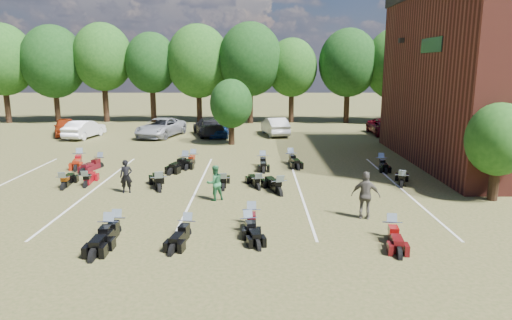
{
  "coord_description": "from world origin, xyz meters",
  "views": [
    {
      "loc": [
        -0.06,
        -18.7,
        5.96
      ],
      "look_at": [
        -0.12,
        4.0,
        1.2
      ],
      "focal_mm": 32.0,
      "sensor_mm": 36.0,
      "label": 1
    }
  ],
  "objects_px": {
    "motorcycle_3": "(187,236)",
    "motorcycle_7": "(86,187)",
    "person_grey": "(366,195)",
    "person_black": "(126,176)",
    "person_green": "(215,183)",
    "motorcycle_14": "(100,168)",
    "car_4": "(219,129)",
    "car_0": "(65,127)"
  },
  "relations": [
    {
      "from": "motorcycle_3",
      "to": "motorcycle_7",
      "type": "distance_m",
      "value": 9.02
    },
    {
      "from": "car_4",
      "to": "motorcycle_7",
      "type": "bearing_deg",
      "value": -111.29
    },
    {
      "from": "car_4",
      "to": "motorcycle_14",
      "type": "relative_size",
      "value": 1.72
    },
    {
      "from": "car_0",
      "to": "person_green",
      "type": "height_order",
      "value": "person_green"
    },
    {
      "from": "car_0",
      "to": "motorcycle_3",
      "type": "relative_size",
      "value": 2.06
    },
    {
      "from": "person_black",
      "to": "car_4",
      "type": "bearing_deg",
      "value": 68.93
    },
    {
      "from": "car_0",
      "to": "car_4",
      "type": "distance_m",
      "value": 13.22
    },
    {
      "from": "person_grey",
      "to": "motorcycle_3",
      "type": "height_order",
      "value": "person_grey"
    },
    {
      "from": "car_0",
      "to": "car_4",
      "type": "relative_size",
      "value": 1.12
    },
    {
      "from": "car_0",
      "to": "person_green",
      "type": "xyz_separation_m",
      "value": [
        14.5,
        -18.97,
        0.06
      ]
    },
    {
      "from": "motorcycle_7",
      "to": "car_0",
      "type": "bearing_deg",
      "value": -70.47
    },
    {
      "from": "person_green",
      "to": "motorcycle_14",
      "type": "height_order",
      "value": "person_green"
    },
    {
      "from": "person_grey",
      "to": "motorcycle_3",
      "type": "distance_m",
      "value": 7.06
    },
    {
      "from": "person_grey",
      "to": "motorcycle_14",
      "type": "height_order",
      "value": "person_grey"
    },
    {
      "from": "car_0",
      "to": "motorcycle_7",
      "type": "height_order",
      "value": "car_0"
    },
    {
      "from": "motorcycle_7",
      "to": "motorcycle_3",
      "type": "bearing_deg",
      "value": 126.47
    },
    {
      "from": "motorcycle_14",
      "to": "person_black",
      "type": "bearing_deg",
      "value": -44.91
    },
    {
      "from": "person_grey",
      "to": "car_4",
      "type": "bearing_deg",
      "value": -53.01
    },
    {
      "from": "motorcycle_3",
      "to": "motorcycle_7",
      "type": "xyz_separation_m",
      "value": [
        -6.05,
        6.69,
        0.0
      ]
    },
    {
      "from": "motorcycle_3",
      "to": "motorcycle_14",
      "type": "distance_m",
      "value": 12.91
    },
    {
      "from": "person_green",
      "to": "car_0",
      "type": "bearing_deg",
      "value": -81.6
    },
    {
      "from": "person_black",
      "to": "person_grey",
      "type": "xyz_separation_m",
      "value": [
        10.43,
        -3.69,
        0.16
      ]
    },
    {
      "from": "person_grey",
      "to": "motorcycle_14",
      "type": "distance_m",
      "value": 16.31
    },
    {
      "from": "motorcycle_3",
      "to": "motorcycle_14",
      "type": "height_order",
      "value": "motorcycle_14"
    },
    {
      "from": "car_4",
      "to": "person_green",
      "type": "bearing_deg",
      "value": -88.86
    },
    {
      "from": "motorcycle_3",
      "to": "person_grey",
      "type": "bearing_deg",
      "value": 25.66
    },
    {
      "from": "car_0",
      "to": "motorcycle_7",
      "type": "xyz_separation_m",
      "value": [
        7.86,
        -16.69,
        -0.74
      ]
    },
    {
      "from": "person_black",
      "to": "motorcycle_3",
      "type": "xyz_separation_m",
      "value": [
        3.7,
        -5.62,
        -0.79
      ]
    },
    {
      "from": "person_black",
      "to": "motorcycle_7",
      "type": "bearing_deg",
      "value": 144.44
    },
    {
      "from": "person_green",
      "to": "person_grey",
      "type": "relative_size",
      "value": 0.84
    },
    {
      "from": "motorcycle_3",
      "to": "car_4",
      "type": "bearing_deg",
      "value": 101.44
    },
    {
      "from": "car_0",
      "to": "person_grey",
      "type": "distance_m",
      "value": 29.77
    },
    {
      "from": "car_0",
      "to": "person_black",
      "type": "xyz_separation_m",
      "value": [
        10.21,
        -17.76,
        0.05
      ]
    },
    {
      "from": "car_0",
      "to": "person_green",
      "type": "distance_m",
      "value": 23.88
    },
    {
      "from": "person_black",
      "to": "motorcycle_7",
      "type": "height_order",
      "value": "person_black"
    },
    {
      "from": "person_black",
      "to": "person_green",
      "type": "xyz_separation_m",
      "value": [
        4.29,
        -1.21,
        0.01
      ]
    },
    {
      "from": "person_green",
      "to": "motorcycle_7",
      "type": "relative_size",
      "value": 0.77
    },
    {
      "from": "person_grey",
      "to": "motorcycle_7",
      "type": "relative_size",
      "value": 0.91
    },
    {
      "from": "person_black",
      "to": "person_green",
      "type": "bearing_deg",
      "value": -26.94
    },
    {
      "from": "car_0",
      "to": "motorcycle_3",
      "type": "distance_m",
      "value": 27.22
    },
    {
      "from": "car_0",
      "to": "car_4",
      "type": "bearing_deg",
      "value": -25.49
    },
    {
      "from": "motorcycle_7",
      "to": "motorcycle_14",
      "type": "xyz_separation_m",
      "value": [
        -0.76,
        4.28,
        0.0
      ]
    }
  ]
}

